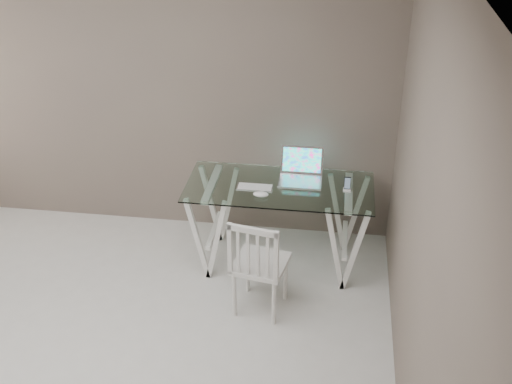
{
  "coord_description": "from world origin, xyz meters",
  "views": [
    {
      "loc": [
        1.5,
        -2.76,
        3.24
      ],
      "look_at": [
        0.92,
        1.41,
        0.85
      ],
      "focal_mm": 45.0,
      "sensor_mm": 36.0,
      "label": 1
    }
  ],
  "objects": [
    {
      "name": "desk",
      "position": [
        1.07,
        1.71,
        0.38
      ],
      "size": [
        1.5,
        0.7,
        0.75
      ],
      "color": "silver",
      "rests_on": "ground"
    },
    {
      "name": "mouse",
      "position": [
        0.94,
        1.53,
        0.77
      ],
      "size": [
        0.12,
        0.07,
        0.04
      ],
      "primitive_type": "ellipsoid",
      "color": "white",
      "rests_on": "desk"
    },
    {
      "name": "keyboard",
      "position": [
        0.88,
        1.66,
        0.75
      ],
      "size": [
        0.29,
        0.12,
        0.01
      ],
      "primitive_type": "cube",
      "color": "silver",
      "rests_on": "desk"
    },
    {
      "name": "laptop",
      "position": [
        1.23,
        1.86,
        0.8
      ],
      "size": [
        0.35,
        0.32,
        0.24
      ],
      "color": "#B4B4B9",
      "rests_on": "desk"
    },
    {
      "name": "chair",
      "position": [
        0.98,
        1.04,
        0.46
      ],
      "size": [
        0.45,
        0.45,
        0.84
      ],
      "rotation": [
        0.0,
        0.0,
        -0.18
      ],
      "color": "silver",
      "rests_on": "ground"
    },
    {
      "name": "room",
      "position": [
        -0.06,
        0.02,
        1.72
      ],
      "size": [
        4.5,
        4.52,
        2.71
      ],
      "color": "beige",
      "rests_on": "ground"
    },
    {
      "name": "phone_dock",
      "position": [
        1.61,
        1.71,
        0.78
      ],
      "size": [
        0.06,
        0.06,
        0.12
      ],
      "color": "white",
      "rests_on": "desk"
    }
  ]
}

